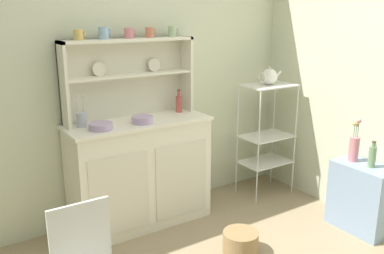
% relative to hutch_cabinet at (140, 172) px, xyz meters
% --- Properties ---
extents(wall_back, '(3.84, 0.05, 2.50)m').
position_rel_hutch_cabinet_xyz_m(wall_back, '(0.02, 0.26, 0.79)').
color(wall_back, beige).
rests_on(wall_back, ground).
extents(hutch_cabinet, '(1.17, 0.45, 0.89)m').
position_rel_hutch_cabinet_xyz_m(hutch_cabinet, '(0.00, 0.00, 0.00)').
color(hutch_cabinet, silver).
rests_on(hutch_cabinet, ground).
extents(hutch_shelf_unit, '(1.09, 0.18, 0.64)m').
position_rel_hutch_cabinet_xyz_m(hutch_shelf_unit, '(0.00, 0.16, 0.81)').
color(hutch_shelf_unit, silver).
rests_on(hutch_shelf_unit, hutch_cabinet).
extents(bakers_rack, '(0.49, 0.32, 1.08)m').
position_rel_hutch_cabinet_xyz_m(bakers_rack, '(1.29, -0.11, 0.21)').
color(bakers_rack, silver).
rests_on(bakers_rack, ground).
extents(side_shelf_blue, '(0.28, 0.48, 0.56)m').
position_rel_hutch_cabinet_xyz_m(side_shelf_blue, '(1.46, -1.07, -0.18)').
color(side_shelf_blue, '#849EBC').
rests_on(side_shelf_blue, ground).
extents(floor_basket, '(0.27, 0.27, 0.16)m').
position_rel_hutch_cabinet_xyz_m(floor_basket, '(0.41, -0.82, -0.38)').
color(floor_basket, '#93754C').
rests_on(floor_basket, ground).
extents(cup_gold_0, '(0.08, 0.07, 0.08)m').
position_rel_hutch_cabinet_xyz_m(cup_gold_0, '(-0.39, 0.12, 1.11)').
color(cup_gold_0, '#DBB760').
rests_on(cup_gold_0, hutch_shelf_unit).
extents(cup_sky_1, '(0.09, 0.08, 0.09)m').
position_rel_hutch_cabinet_xyz_m(cup_sky_1, '(-0.20, 0.12, 1.12)').
color(cup_sky_1, '#8EB2D1').
rests_on(cup_sky_1, hutch_shelf_unit).
extents(cup_rose_2, '(0.09, 0.07, 0.08)m').
position_rel_hutch_cabinet_xyz_m(cup_rose_2, '(0.01, 0.12, 1.11)').
color(cup_rose_2, '#D17A84').
rests_on(cup_rose_2, hutch_shelf_unit).
extents(cup_terracotta_3, '(0.08, 0.07, 0.08)m').
position_rel_hutch_cabinet_xyz_m(cup_terracotta_3, '(0.19, 0.12, 1.12)').
color(cup_terracotta_3, '#C67556').
rests_on(cup_terracotta_3, hutch_shelf_unit).
extents(cup_sage_4, '(0.08, 0.07, 0.08)m').
position_rel_hutch_cabinet_xyz_m(cup_sage_4, '(0.40, 0.12, 1.12)').
color(cup_sage_4, '#9EB78E').
rests_on(cup_sage_4, hutch_shelf_unit).
extents(bowl_mixing_large, '(0.18, 0.18, 0.05)m').
position_rel_hutch_cabinet_xyz_m(bowl_mixing_large, '(-0.34, -0.07, 0.46)').
color(bowl_mixing_large, '#B79ECC').
rests_on(bowl_mixing_large, hutch_cabinet).
extents(bowl_floral_medium, '(0.17, 0.17, 0.06)m').
position_rel_hutch_cabinet_xyz_m(bowl_floral_medium, '(-0.00, -0.07, 0.46)').
color(bowl_floral_medium, '#B79ECC').
rests_on(bowl_floral_medium, hutch_cabinet).
extents(jam_bottle, '(0.05, 0.05, 0.20)m').
position_rel_hutch_cabinet_xyz_m(jam_bottle, '(0.43, 0.09, 0.51)').
color(jam_bottle, '#B74C47').
rests_on(jam_bottle, hutch_cabinet).
extents(utensil_jar, '(0.08, 0.08, 0.25)m').
position_rel_hutch_cabinet_xyz_m(utensil_jar, '(-0.43, 0.08, 0.49)').
color(utensil_jar, '#B2B7C6').
rests_on(utensil_jar, hutch_cabinet).
extents(porcelain_teapot, '(0.24, 0.15, 0.17)m').
position_rel_hutch_cabinet_xyz_m(porcelain_teapot, '(1.29, -0.11, 0.70)').
color(porcelain_teapot, white).
rests_on(porcelain_teapot, bakers_rack).
extents(flower_vase, '(0.08, 0.08, 0.36)m').
position_rel_hutch_cabinet_xyz_m(flower_vase, '(1.46, -0.95, 0.22)').
color(flower_vase, '#D17A84').
rests_on(flower_vase, side_shelf_blue).
extents(oil_bottle, '(0.06, 0.06, 0.21)m').
position_rel_hutch_cabinet_xyz_m(oil_bottle, '(1.46, -1.12, 0.19)').
color(oil_bottle, '#6B8C60').
rests_on(oil_bottle, side_shelf_blue).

